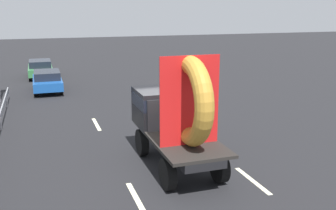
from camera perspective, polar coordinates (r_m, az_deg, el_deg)
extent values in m
plane|color=black|center=(14.08, -0.24, -8.02)|extent=(120.00, 120.00, 0.00)
cylinder|color=black|center=(14.40, -3.84, -5.46)|extent=(0.28, 0.98, 0.98)
cylinder|color=black|center=(14.89, 2.51, -4.77)|extent=(0.28, 0.98, 0.98)
cylinder|color=black|center=(11.74, -0.04, -10.11)|extent=(0.28, 0.98, 0.98)
cylinder|color=black|center=(12.34, 7.55, -8.99)|extent=(0.28, 0.98, 0.98)
cube|color=black|center=(13.14, 1.40, -5.21)|extent=(1.30, 4.78, 0.25)
cube|color=black|center=(14.25, -0.62, -0.30)|extent=(2.00, 1.81, 1.35)
cube|color=black|center=(14.14, -0.56, 0.82)|extent=(2.02, 1.72, 0.44)
cube|color=black|center=(12.29, 2.85, -5.76)|extent=(2.00, 2.97, 0.10)
cube|color=black|center=(13.39, 0.64, -1.36)|extent=(1.80, 0.08, 1.10)
torus|color=#B7842D|center=(11.74, 3.20, 0.58)|extent=(0.56, 2.76, 2.76)
cube|color=red|center=(11.74, 3.20, 0.58)|extent=(1.90, 0.03, 2.76)
cylinder|color=black|center=(27.76, -18.87, 3.00)|extent=(0.21, 0.63, 0.63)
cylinder|color=black|center=(27.79, -15.73, 3.24)|extent=(0.21, 0.63, 0.63)
cylinder|color=black|center=(25.18, -18.84, 1.92)|extent=(0.21, 0.63, 0.63)
cylinder|color=black|center=(25.21, -15.39, 2.19)|extent=(0.21, 0.63, 0.63)
cube|color=#194C99|center=(26.43, -17.25, 3.19)|extent=(1.76, 4.10, 0.54)
cube|color=black|center=(26.24, -17.33, 4.25)|extent=(1.58, 2.30, 0.49)
cylinder|color=slate|center=(18.88, -23.35, -2.53)|extent=(0.10, 0.10, 0.55)
cylinder|color=slate|center=(22.96, -22.60, 0.36)|extent=(0.10, 0.10, 0.55)
cube|color=beige|center=(11.32, -4.42, -13.87)|extent=(0.16, 2.43, 0.01)
cube|color=beige|center=(18.49, -10.45, -2.79)|extent=(0.16, 2.05, 0.01)
cube|color=beige|center=(12.78, 12.28, -10.75)|extent=(0.16, 2.05, 0.01)
cube|color=beige|center=(19.66, 0.31, -1.53)|extent=(0.16, 2.90, 0.01)
cylinder|color=black|center=(33.30, -19.51, 4.69)|extent=(0.22, 0.63, 0.63)
cylinder|color=black|center=(33.31, -16.87, 4.90)|extent=(0.22, 0.63, 0.63)
cylinder|color=black|center=(30.69, -19.54, 3.95)|extent=(0.22, 0.63, 0.63)
cylinder|color=black|center=(30.70, -16.68, 4.17)|extent=(0.22, 0.63, 0.63)
cube|color=#33723F|center=(31.95, -18.19, 4.92)|extent=(1.77, 4.13, 0.54)
cube|color=black|center=(31.78, -18.26, 5.81)|extent=(1.59, 2.31, 0.49)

